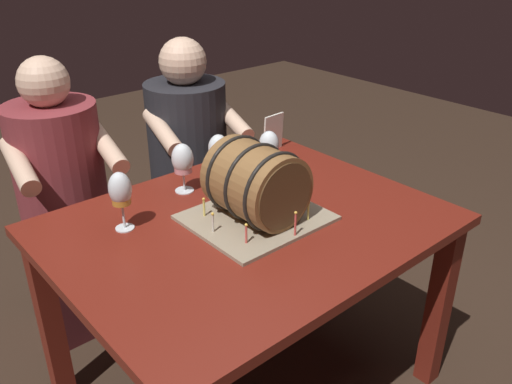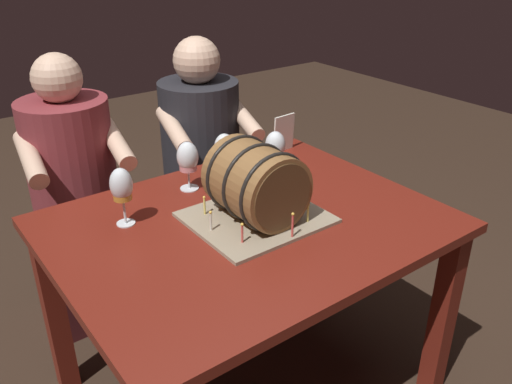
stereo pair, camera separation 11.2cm
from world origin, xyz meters
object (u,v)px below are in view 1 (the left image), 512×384
wine_glass_amber (120,191)px  person_seated_right (190,170)px  menu_card (273,133)px  person_seated_left (67,210)px  wine_glass_empty (269,146)px  wine_glass_white (219,151)px  barrel_cake (256,185)px  wine_glass_rose (183,161)px  dining_table (248,248)px

wine_glass_amber → person_seated_right: bearing=42.2°
wine_glass_amber → menu_card: bearing=12.8°
person_seated_left → menu_card: bearing=-26.4°
wine_glass_amber → person_seated_right: person_seated_right is taller
wine_glass_empty → menu_card: size_ratio=1.19×
wine_glass_white → person_seated_left: size_ratio=0.16×
barrel_cake → wine_glass_empty: barrel_cake is taller
barrel_cake → person_seated_right: 0.90m
wine_glass_amber → wine_glass_rose: bearing=18.9°
person_seated_left → person_seated_right: size_ratio=1.00×
menu_card → wine_glass_rose: bearing=-175.1°
wine_glass_amber → menu_card: size_ratio=1.23×
person_seated_right → wine_glass_rose: bearing=-125.4°
dining_table → wine_glass_white: (0.11, 0.30, 0.24)m
wine_glass_white → menu_card: 0.39m
dining_table → person_seated_left: bearing=111.1°
barrel_cake → dining_table: bearing=159.2°
dining_table → wine_glass_amber: bearing=146.6°
dining_table → wine_glass_rose: 0.39m
dining_table → wine_glass_white: size_ratio=6.52×
dining_table → person_seated_left: 0.86m
dining_table → wine_glass_rose: size_ratio=6.72×
barrel_cake → wine_glass_rose: 0.34m
wine_glass_rose → person_seated_left: 0.62m
wine_glass_white → wine_glass_empty: 0.19m
wine_glass_white → person_seated_left: bearing=129.9°
dining_table → wine_glass_white: 0.39m
person_seated_left → wine_glass_rose: bearing=-60.1°
barrel_cake → wine_glass_empty: size_ratio=2.21×
barrel_cake → wine_glass_empty: bearing=40.5°
wine_glass_rose → menu_card: bearing=9.1°
person_seated_left → wine_glass_empty: bearing=-45.6°
wine_glass_amber → menu_card: 0.84m
wine_glass_empty → menu_card: 0.30m
wine_glass_rose → wine_glass_amber: bearing=-161.1°
dining_table → menu_card: menu_card is taller
barrel_cake → wine_glass_amber: barrel_cake is taller
wine_glass_empty → person_seated_right: (0.03, 0.59, -0.31)m
barrel_cake → person_seated_right: size_ratio=0.36×
wine_glass_amber → menu_card: (0.82, 0.19, -0.05)m
wine_glass_empty → menu_card: wine_glass_empty is taller
dining_table → barrel_cake: barrel_cake is taller
wine_glass_amber → person_seated_left: (0.02, 0.58, -0.31)m
barrel_cake → wine_glass_amber: 0.43m
dining_table → wine_glass_empty: 0.42m
wine_glass_amber → person_seated_left: bearing=87.5°
wine_glass_rose → person_seated_left: size_ratio=0.16×
barrel_cake → wine_glass_white: size_ratio=2.22×
dining_table → wine_glass_white: bearing=69.5°
barrel_cake → wine_glass_amber: size_ratio=2.14×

